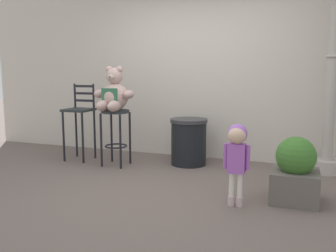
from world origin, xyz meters
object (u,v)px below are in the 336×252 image
(trash_bin, at_px, (189,142))
(teddy_bear, at_px, (114,94))
(lamppost, at_px, (331,96))
(bar_chair_empty, at_px, (80,115))
(bar_stool_with_teddy, at_px, (116,126))
(child_walking, at_px, (237,147))
(planter_with_shrub, at_px, (295,172))

(trash_bin, bearing_deg, teddy_bear, -155.90)
(lamppost, distance_m, bar_chair_empty, 3.57)
(bar_stool_with_teddy, height_order, child_walking, child_walking)
(bar_chair_empty, bearing_deg, trash_bin, 9.52)
(bar_stool_with_teddy, xyz_separation_m, child_walking, (1.91, -1.04, 0.03))
(bar_chair_empty, xyz_separation_m, planter_with_shrub, (3.15, -0.83, -0.37))
(teddy_bear, height_order, child_walking, teddy_bear)
(child_walking, xyz_separation_m, trash_bin, (-0.94, 1.45, -0.27))
(child_walking, relative_size, bar_chair_empty, 0.72)
(trash_bin, xyz_separation_m, lamppost, (1.87, 0.18, 0.70))
(teddy_bear, height_order, planter_with_shrub, teddy_bear)
(bar_chair_empty, bearing_deg, planter_with_shrub, -14.77)
(teddy_bear, distance_m, child_walking, 2.20)
(bar_chair_empty, height_order, planter_with_shrub, bar_chair_empty)
(planter_with_shrub, bearing_deg, child_walking, -148.61)
(bar_stool_with_teddy, distance_m, child_walking, 2.18)
(trash_bin, distance_m, bar_chair_empty, 1.71)
(trash_bin, xyz_separation_m, bar_chair_empty, (-1.65, -0.28, 0.35))
(trash_bin, bearing_deg, lamppost, 5.40)
(trash_bin, height_order, bar_chair_empty, bar_chair_empty)
(child_walking, distance_m, planter_with_shrub, 0.71)
(child_walking, bearing_deg, teddy_bear, 76.64)
(teddy_bear, xyz_separation_m, trash_bin, (0.97, 0.44, -0.69))
(teddy_bear, height_order, bar_chair_empty, teddy_bear)
(teddy_bear, relative_size, trash_bin, 0.92)
(trash_bin, bearing_deg, child_walking, -57.04)
(bar_stool_with_teddy, height_order, planter_with_shrub, bar_stool_with_teddy)
(teddy_bear, bearing_deg, child_walking, -27.85)
(bar_stool_with_teddy, relative_size, bar_chair_empty, 0.69)
(bar_stool_with_teddy, bearing_deg, child_walking, -28.57)
(child_walking, relative_size, lamppost, 0.32)
(teddy_bear, distance_m, bar_chair_empty, 0.78)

